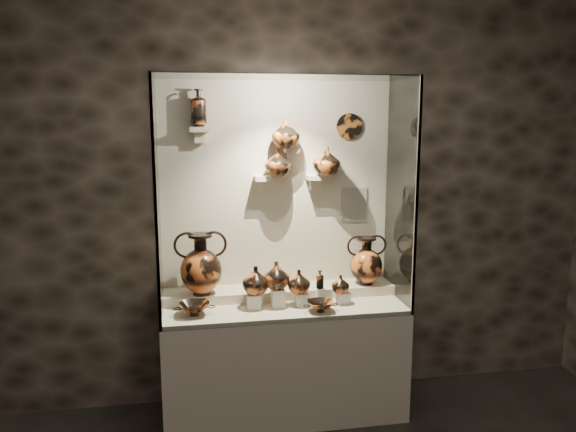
% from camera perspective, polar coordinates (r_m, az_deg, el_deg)
% --- Properties ---
extents(wall_back, '(5.00, 0.02, 3.20)m').
position_cam_1_polar(wall_back, '(4.15, -1.20, 2.63)').
color(wall_back, black).
rests_on(wall_back, ground).
extents(plinth, '(1.70, 0.60, 0.80)m').
position_cam_1_polar(plinth, '(4.18, -0.42, -14.51)').
color(plinth, beige).
rests_on(plinth, floor).
extents(front_tier, '(1.68, 0.58, 0.03)m').
position_cam_1_polar(front_tier, '(4.02, -0.43, -9.13)').
color(front_tier, beige).
rests_on(front_tier, plinth).
extents(rear_tier, '(1.70, 0.25, 0.10)m').
position_cam_1_polar(rear_tier, '(4.17, -0.84, -7.89)').
color(rear_tier, beige).
rests_on(rear_tier, plinth).
extents(back_panel, '(1.70, 0.03, 1.60)m').
position_cam_1_polar(back_panel, '(4.14, -1.18, 2.62)').
color(back_panel, beige).
rests_on(back_panel, plinth).
extents(glass_front, '(1.70, 0.01, 1.60)m').
position_cam_1_polar(glass_front, '(3.55, 0.37, 1.33)').
color(glass_front, white).
rests_on(glass_front, plinth).
extents(glass_left, '(0.01, 0.60, 1.60)m').
position_cam_1_polar(glass_left, '(3.79, -13.17, 1.63)').
color(glass_left, white).
rests_on(glass_left, plinth).
extents(glass_right, '(0.01, 0.60, 1.60)m').
position_cam_1_polar(glass_right, '(4.06, 11.41, 2.27)').
color(glass_right, white).
rests_on(glass_right, plinth).
extents(glass_top, '(1.70, 0.60, 0.01)m').
position_cam_1_polar(glass_top, '(3.80, -0.46, 13.96)').
color(glass_top, white).
rests_on(glass_top, back_panel).
extents(frame_post_left, '(0.02, 0.02, 1.60)m').
position_cam_1_polar(frame_post_left, '(3.50, -13.30, 0.93)').
color(frame_post_left, gray).
rests_on(frame_post_left, plinth).
extents(frame_post_right, '(0.02, 0.02, 1.60)m').
position_cam_1_polar(frame_post_right, '(3.80, 12.92, 1.66)').
color(frame_post_right, gray).
rests_on(frame_post_right, plinth).
extents(pedestal_a, '(0.09, 0.09, 0.10)m').
position_cam_1_polar(pedestal_a, '(3.92, -3.51, -8.65)').
color(pedestal_a, silver).
rests_on(pedestal_a, front_tier).
extents(pedestal_b, '(0.09, 0.09, 0.13)m').
position_cam_1_polar(pedestal_b, '(3.94, -1.03, -8.31)').
color(pedestal_b, silver).
rests_on(pedestal_b, front_tier).
extents(pedestal_c, '(0.09, 0.09, 0.09)m').
position_cam_1_polar(pedestal_c, '(3.98, 1.42, -8.45)').
color(pedestal_c, silver).
rests_on(pedestal_c, front_tier).
extents(pedestal_d, '(0.09, 0.09, 0.12)m').
position_cam_1_polar(pedestal_d, '(4.01, 3.68, -8.10)').
color(pedestal_d, silver).
rests_on(pedestal_d, front_tier).
extents(pedestal_e, '(0.09, 0.09, 0.08)m').
position_cam_1_polar(pedestal_e, '(4.05, 5.62, -8.24)').
color(pedestal_e, silver).
rests_on(pedestal_e, front_tier).
extents(bracket_ul, '(0.14, 0.12, 0.04)m').
position_cam_1_polar(bracket_ul, '(3.98, -8.97, 8.69)').
color(bracket_ul, beige).
rests_on(bracket_ul, back_panel).
extents(bracket_ca, '(0.14, 0.12, 0.04)m').
position_cam_1_polar(bracket_ca, '(4.04, -2.42, 3.85)').
color(bracket_ca, beige).
rests_on(bracket_ca, back_panel).
extents(bracket_cb, '(0.10, 0.12, 0.04)m').
position_cam_1_polar(bracket_cb, '(4.06, 0.37, 6.72)').
color(bracket_cb, beige).
rests_on(bracket_cb, back_panel).
extents(bracket_cc, '(0.14, 0.12, 0.04)m').
position_cam_1_polar(bracket_cc, '(4.11, 2.84, 3.95)').
color(bracket_cc, beige).
rests_on(bracket_cc, back_panel).
extents(amphora_left, '(0.44, 0.44, 0.44)m').
position_cam_1_polar(amphora_left, '(3.99, -8.84, -4.84)').
color(amphora_left, '#CB5D26').
rests_on(amphora_left, rear_tier).
extents(amphora_right, '(0.31, 0.31, 0.36)m').
position_cam_1_polar(amphora_right, '(4.23, 7.96, -4.49)').
color(amphora_right, '#CB5D26').
rests_on(amphora_right, rear_tier).
extents(jug_a, '(0.23, 0.23, 0.19)m').
position_cam_1_polar(jug_a, '(3.89, -3.30, -6.53)').
color(jug_a, '#CB5D26').
rests_on(jug_a, pedestal_a).
extents(jug_b, '(0.21, 0.21, 0.19)m').
position_cam_1_polar(jug_b, '(3.91, -1.19, -6.01)').
color(jug_b, '#9F491C').
rests_on(jug_b, pedestal_b).
extents(jug_c, '(0.17, 0.17, 0.17)m').
position_cam_1_polar(jug_c, '(3.94, 1.11, -6.68)').
color(jug_c, '#CB5D26').
rests_on(jug_c, pedestal_c).
extents(jug_e, '(0.16, 0.16, 0.13)m').
position_cam_1_polar(jug_e, '(4.00, 5.34, -6.89)').
color(jug_e, '#CB5D26').
rests_on(jug_e, pedestal_e).
extents(lekythos_small, '(0.07, 0.07, 0.15)m').
position_cam_1_polar(lekythos_small, '(3.94, 3.26, -6.35)').
color(lekythos_small, '#9F491C').
rests_on(lekythos_small, pedestal_d).
extents(kylix_left, '(0.31, 0.28, 0.10)m').
position_cam_1_polar(kylix_left, '(3.84, -9.48, -9.16)').
color(kylix_left, '#9F491C').
rests_on(kylix_left, front_tier).
extents(kylix_right, '(0.28, 0.25, 0.09)m').
position_cam_1_polar(kylix_right, '(3.86, 3.30, -9.02)').
color(kylix_right, '#CB5D26').
rests_on(kylix_right, front_tier).
extents(lekythos_tall, '(0.13, 0.13, 0.29)m').
position_cam_1_polar(lekythos_tall, '(3.97, -9.07, 11.03)').
color(lekythos_tall, '#CB5D26').
rests_on(lekythos_tall, bracket_ul).
extents(ovoid_vase_a, '(0.20, 0.20, 0.20)m').
position_cam_1_polar(ovoid_vase_a, '(4.00, -1.02, 5.47)').
color(ovoid_vase_a, '#9F491C').
rests_on(ovoid_vase_a, bracket_ca).
extents(ovoid_vase_b, '(0.24, 0.24, 0.21)m').
position_cam_1_polar(ovoid_vase_b, '(3.99, -0.23, 8.40)').
color(ovoid_vase_b, '#9F491C').
rests_on(ovoid_vase_b, bracket_cb).
extents(ovoid_vase_c, '(0.26, 0.26, 0.21)m').
position_cam_1_polar(ovoid_vase_c, '(4.07, 3.96, 5.59)').
color(ovoid_vase_c, '#9F491C').
rests_on(ovoid_vase_c, bracket_cc).
extents(wall_plate, '(0.19, 0.02, 0.19)m').
position_cam_1_polar(wall_plate, '(4.20, 6.24, 9.03)').
color(wall_plate, '#A55520').
rests_on(wall_plate, back_panel).
extents(info_placard, '(0.20, 0.01, 0.26)m').
position_cam_1_polar(info_placard, '(4.27, 6.73, 1.14)').
color(info_placard, beige).
rests_on(info_placard, back_panel).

